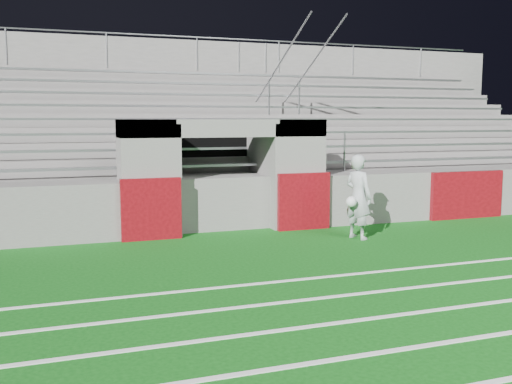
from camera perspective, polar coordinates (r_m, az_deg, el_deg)
name	(u,v)px	position (r m, az deg, el deg)	size (l,w,h in m)	color
ground	(279,265)	(10.31, 2.28, -7.31)	(90.00, 90.00, 0.00)	#0D4E10
stadium_structure	(183,156)	(17.67, -7.27, 3.60)	(26.00, 8.48, 5.42)	slate
goalkeeper_with_ball	(358,197)	(12.59, 10.17, -0.49)	(0.72, 0.79, 1.85)	#A5AAAE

